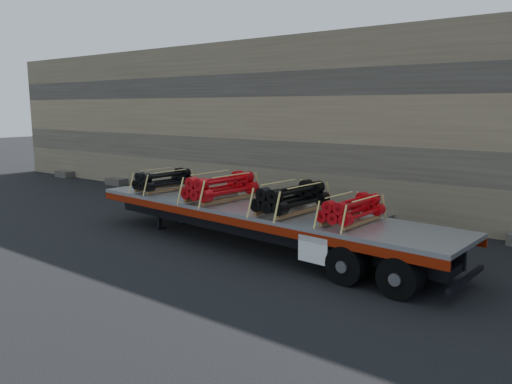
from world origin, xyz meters
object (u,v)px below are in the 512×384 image
bundle_midfront (221,188)px  bundle_midrear (291,199)px  trailer (256,227)px  bundle_rear (352,210)px  bundle_front (164,181)px

bundle_midfront → bundle_midrear: size_ratio=1.04×
trailer → bundle_midrear: bearing=0.0°
bundle_midrear → bundle_rear: bundle_midrear is taller
trailer → bundle_midrear: 1.66m
bundle_midfront → bundle_rear: (4.73, -0.31, -0.08)m
trailer → bundle_front: bundle_front is taller
trailer → bundle_midrear: (1.31, -0.09, 1.02)m
bundle_midfront → bundle_midrear: 2.81m
bundle_front → bundle_rear: 7.62m
bundle_midfront → bundle_rear: 4.74m
bundle_midrear → bundle_rear: 1.94m
bundle_midfront → bundle_rear: bundle_midfront is taller
bundle_midfront → bundle_midrear: bundle_midfront is taller
bundle_front → bundle_midfront: bearing=-0.0°
bundle_midrear → bundle_front: bearing=180.0°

